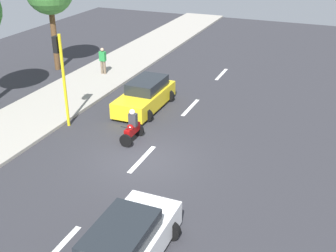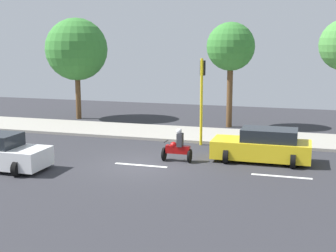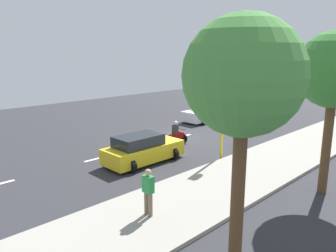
# 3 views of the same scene
# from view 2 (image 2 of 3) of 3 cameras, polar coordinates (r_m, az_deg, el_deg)

# --- Properties ---
(ground_plane) EXTENTS (40.00, 60.00, 0.10)m
(ground_plane) POSITION_cam_2_polar(r_m,az_deg,el_deg) (20.50, -3.34, -4.96)
(ground_plane) COLOR #2D2D33
(sidewalk) EXTENTS (4.00, 60.00, 0.15)m
(sidewalk) POSITION_cam_2_polar(r_m,az_deg,el_deg) (26.98, 1.72, -0.95)
(sidewalk) COLOR #9E998E
(sidewalk) RESTS_ON ground
(lane_stripe_north) EXTENTS (0.20, 2.40, 0.01)m
(lane_stripe_north) POSITION_cam_2_polar(r_m,az_deg,el_deg) (19.35, 13.71, -6.01)
(lane_stripe_north) COLOR white
(lane_stripe_north) RESTS_ON ground
(lane_stripe_mid) EXTENTS (0.20, 2.40, 0.01)m
(lane_stripe_mid) POSITION_cam_2_polar(r_m,az_deg,el_deg) (20.49, -3.34, -4.81)
(lane_stripe_mid) COLOR white
(lane_stripe_mid) RESTS_ON ground
(lane_stripe_south) EXTENTS (0.20, 2.40, 0.01)m
(lane_stripe_south) POSITION_cam_2_polar(r_m,az_deg,el_deg) (23.18, -17.46, -3.49)
(lane_stripe_south) COLOR white
(lane_stripe_south) RESTS_ON ground
(car_yellow_cab) EXTENTS (2.19, 4.36, 1.52)m
(car_yellow_cab) POSITION_cam_2_polar(r_m,az_deg,el_deg) (21.37, 11.52, -2.43)
(car_yellow_cab) COLOR yellow
(car_yellow_cab) RESTS_ON ground
(motorcycle) EXTENTS (0.60, 1.30, 1.53)m
(motorcycle) POSITION_cam_2_polar(r_m,az_deg,el_deg) (20.98, 1.17, -2.65)
(motorcycle) COLOR black
(motorcycle) RESTS_ON ground
(traffic_light_corner) EXTENTS (0.49, 0.24, 4.50)m
(traffic_light_corner) POSITION_cam_2_polar(r_m,az_deg,el_deg) (24.11, 4.18, 4.54)
(traffic_light_corner) COLOR yellow
(traffic_light_corner) RESTS_ON ground
(street_tree_south) EXTENTS (2.97, 2.97, 6.52)m
(street_tree_south) POSITION_cam_2_polar(r_m,az_deg,el_deg) (29.26, 7.68, 9.51)
(street_tree_south) COLOR brown
(street_tree_south) RESTS_ON ground
(street_tree_north) EXTENTS (4.24, 4.24, 6.93)m
(street_tree_north) POSITION_cam_2_polar(r_m,az_deg,el_deg) (32.85, -11.12, 9.17)
(street_tree_north) COLOR brown
(street_tree_north) RESTS_ON ground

